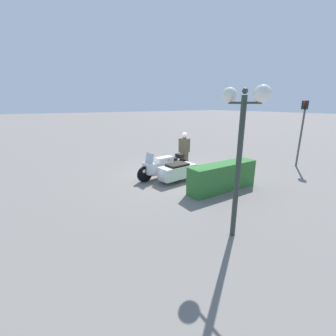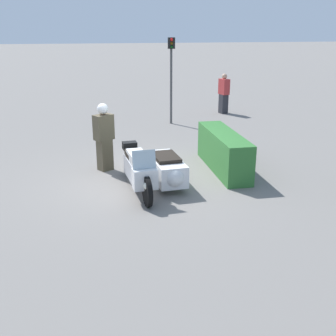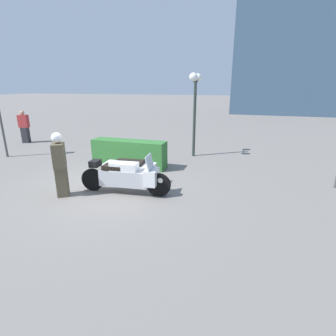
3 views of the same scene
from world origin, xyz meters
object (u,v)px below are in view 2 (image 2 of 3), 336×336
hedge_bush_curbside (224,151)px  traffic_light_far (171,68)px  pedestrian_bystander (224,94)px  officer_rider (104,135)px  police_motorcycle (155,169)px

hedge_bush_curbside → traffic_light_far: 5.85m
hedge_bush_curbside → pedestrian_bystander: 7.55m
officer_rider → pedestrian_bystander: size_ratio=1.05×
officer_rider → traffic_light_far: traffic_light_far is taller
officer_rider → hedge_bush_curbside: size_ratio=0.63×
police_motorcycle → hedge_bush_curbside: size_ratio=0.94×
hedge_bush_curbside → officer_rider: bearing=-100.1°
police_motorcycle → hedge_bush_curbside: police_motorcycle is taller
traffic_light_far → hedge_bush_curbside: bearing=7.8°
pedestrian_bystander → police_motorcycle: bearing=-132.4°
police_motorcycle → traffic_light_far: 7.02m
hedge_bush_curbside → police_motorcycle: bearing=-63.2°
officer_rider → hedge_bush_curbside: officer_rider is taller
officer_rider → hedge_bush_curbside: (0.54, 3.07, -0.44)m
traffic_light_far → pedestrian_bystander: (-1.58, 2.61, -1.28)m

